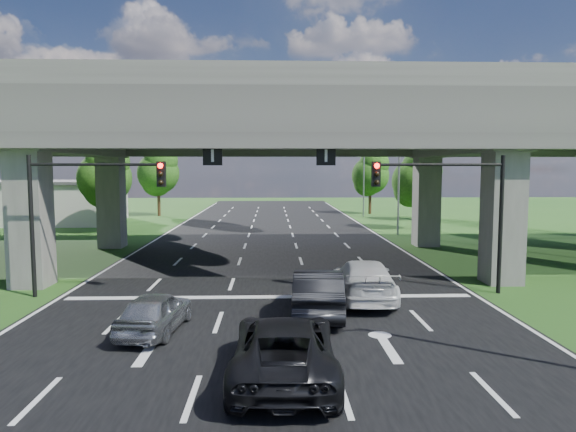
{
  "coord_description": "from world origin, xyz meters",
  "views": [
    {
      "loc": [
        0.1,
        -17.75,
        5.4
      ],
      "look_at": [
        0.9,
        7.52,
        3.1
      ],
      "focal_mm": 32.0,
      "sensor_mm": 36.0,
      "label": 1
    }
  ],
  "objects": [
    {
      "name": "car_dark",
      "position": [
        1.8,
        0.88,
        0.87
      ],
      "size": [
        2.17,
        5.22,
        1.68
      ],
      "primitive_type": "imported",
      "rotation": [
        0.0,
        0.0,
        3.06
      ],
      "color": "black",
      "rests_on": "road"
    },
    {
      "name": "ground",
      "position": [
        0.0,
        0.0,
        0.0
      ],
      "size": [
        160.0,
        160.0,
        0.0
      ],
      "primitive_type": "plane",
      "color": "#234E19",
      "rests_on": "ground"
    },
    {
      "name": "streetlight_beyond",
      "position": [
        10.1,
        40.0,
        5.85
      ],
      "size": [
        3.38,
        0.25,
        10.0
      ],
      "color": "gray",
      "rests_on": "ground"
    },
    {
      "name": "tree_right_mid",
      "position": [
        16.05,
        36.0,
        4.17
      ],
      "size": [
        3.91,
        3.9,
        6.76
      ],
      "color": "black",
      "rests_on": "ground"
    },
    {
      "name": "car_trailing",
      "position": [
        0.41,
        -4.88,
        0.81
      ],
      "size": [
        2.76,
        5.72,
        1.57
      ],
      "primitive_type": "imported",
      "rotation": [
        0.0,
        0.0,
        3.11
      ],
      "color": "black",
      "rests_on": "road"
    },
    {
      "name": "tree_left_far",
      "position": [
        -12.95,
        42.0,
        5.14
      ],
      "size": [
        4.8,
        4.8,
        8.32
      ],
      "color": "black",
      "rests_on": "ground"
    },
    {
      "name": "tree_left_mid",
      "position": [
        -16.95,
        34.0,
        4.17
      ],
      "size": [
        3.91,
        3.9,
        6.76
      ],
      "color": "black",
      "rests_on": "ground"
    },
    {
      "name": "tree_left_near",
      "position": [
        -13.95,
        26.0,
        4.82
      ],
      "size": [
        4.5,
        4.5,
        7.8
      ],
      "color": "black",
      "rests_on": "ground"
    },
    {
      "name": "streetlight_far",
      "position": [
        10.1,
        24.0,
        5.85
      ],
      "size": [
        3.38,
        0.25,
        10.0
      ],
      "color": "gray",
      "rests_on": "ground"
    },
    {
      "name": "car_white",
      "position": [
        3.89,
        3.0,
        0.85
      ],
      "size": [
        2.57,
        5.73,
        1.63
      ],
      "primitive_type": "imported",
      "rotation": [
        0.0,
        0.0,
        3.09
      ],
      "color": "silver",
      "rests_on": "road"
    },
    {
      "name": "signal_right",
      "position": [
        7.82,
        3.94,
        4.19
      ],
      "size": [
        5.76,
        0.54,
        6.0
      ],
      "color": "black",
      "rests_on": "ground"
    },
    {
      "name": "warehouse",
      "position": [
        -26.0,
        35.0,
        2.0
      ],
      "size": [
        20.0,
        10.0,
        4.0
      ],
      "primitive_type": "cube",
      "color": "#9E9E99",
      "rests_on": "ground"
    },
    {
      "name": "car_silver",
      "position": [
        -3.76,
        -1.09,
        0.71
      ],
      "size": [
        2.11,
        4.19,
        1.37
      ],
      "primitive_type": "imported",
      "rotation": [
        0.0,
        0.0,
        3.02
      ],
      "color": "#9DA0A5",
      "rests_on": "road"
    },
    {
      "name": "road",
      "position": [
        0.0,
        10.0,
        0.01
      ],
      "size": [
        18.0,
        120.0,
        0.03
      ],
      "primitive_type": "cube",
      "color": "black",
      "rests_on": "ground"
    },
    {
      "name": "tree_right_near",
      "position": [
        13.05,
        28.0,
        4.5
      ],
      "size": [
        4.2,
        4.2,
        7.28
      ],
      "color": "black",
      "rests_on": "ground"
    },
    {
      "name": "tree_right_far",
      "position": [
        12.05,
        44.0,
        4.82
      ],
      "size": [
        4.5,
        4.5,
        7.8
      ],
      "color": "black",
      "rests_on": "ground"
    },
    {
      "name": "signal_left",
      "position": [
        -7.82,
        3.94,
        4.19
      ],
      "size": [
        5.76,
        0.54,
        6.0
      ],
      "color": "black",
      "rests_on": "ground"
    },
    {
      "name": "overpass",
      "position": [
        0.0,
        12.0,
        7.92
      ],
      "size": [
        80.0,
        15.0,
        10.0
      ],
      "color": "#3A3835",
      "rests_on": "ground"
    }
  ]
}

